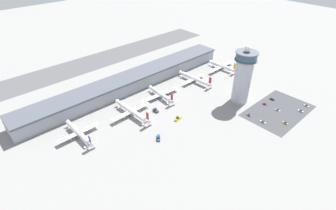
# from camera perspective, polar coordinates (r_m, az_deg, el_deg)

# --- Properties ---
(ground_plane) EXTENTS (1000.00, 1000.00, 0.00)m
(ground_plane) POSITION_cam_1_polar(r_m,az_deg,el_deg) (222.07, 2.73, -2.79)
(ground_plane) COLOR gray
(terminal_building) EXTENTS (228.52, 25.00, 13.73)m
(terminal_building) POSITION_cam_1_polar(r_m,az_deg,el_deg) (264.39, -8.00, 5.12)
(terminal_building) COLOR #9399A3
(terminal_building) RESTS_ON ground
(runway_strip) EXTENTS (342.78, 44.00, 0.01)m
(runway_strip) POSITION_cam_1_polar(r_m,az_deg,el_deg) (332.24, -16.27, 8.88)
(runway_strip) COLOR #515154
(runway_strip) RESTS_ON ground
(control_tower) EXTENTS (19.23, 19.23, 54.07)m
(control_tower) POSITION_cam_1_polar(r_m,az_deg,el_deg) (240.20, 16.03, 6.11)
(control_tower) COLOR #ADB2BC
(control_tower) RESTS_ON ground
(parking_lot_surface) EXTENTS (64.00, 40.00, 0.01)m
(parking_lot_surface) POSITION_cam_1_polar(r_m,az_deg,el_deg) (249.85, 22.85, -1.16)
(parking_lot_surface) COLOR #424247
(parking_lot_surface) RESTS_ON ground
(airplane_gate_alpha) EXTENTS (33.38, 38.26, 11.90)m
(airplane_gate_alpha) POSITION_cam_1_polar(r_m,az_deg,el_deg) (210.78, -18.86, -5.74)
(airplane_gate_alpha) COLOR silver
(airplane_gate_alpha) RESTS_ON ground
(airplane_gate_bravo) EXTENTS (38.44, 43.63, 13.41)m
(airplane_gate_bravo) POSITION_cam_1_polar(r_m,az_deg,el_deg) (224.01, -7.87, -1.33)
(airplane_gate_bravo) COLOR white
(airplane_gate_bravo) RESTS_ON ground
(airplane_gate_charlie) EXTENTS (41.61, 35.58, 12.10)m
(airplane_gate_charlie) POSITION_cam_1_polar(r_m,az_deg,el_deg) (246.25, -1.60, 2.33)
(airplane_gate_charlie) COLOR silver
(airplane_gate_charlie) RESTS_ON ground
(airplane_gate_delta) EXTENTS (30.68, 42.07, 12.49)m
(airplane_gate_delta) POSITION_cam_1_polar(r_m,az_deg,el_deg) (275.01, 5.79, 5.75)
(airplane_gate_delta) COLOR white
(airplane_gate_delta) RESTS_ON ground
(airplane_gate_echo) EXTENTS (40.94, 35.14, 12.68)m
(airplane_gate_echo) POSITION_cam_1_polar(r_m,az_deg,el_deg) (306.63, 11.67, 8.26)
(airplane_gate_echo) COLOR white
(airplane_gate_echo) RESTS_ON ground
(service_truck_catering) EXTENTS (6.34, 7.06, 2.63)m
(service_truck_catering) POSITION_cam_1_polar(r_m,az_deg,el_deg) (200.25, -2.08, -7.17)
(service_truck_catering) COLOR black
(service_truck_catering) RESTS_ON ground
(service_truck_fuel) EXTENTS (2.79, 6.03, 2.97)m
(service_truck_fuel) POSITION_cam_1_polar(r_m,az_deg,el_deg) (228.98, -2.72, -1.21)
(service_truck_fuel) COLOR black
(service_truck_fuel) RESTS_ON ground
(service_truck_baggage) EXTENTS (7.54, 3.44, 2.99)m
(service_truck_baggage) POSITION_cam_1_polar(r_m,az_deg,el_deg) (219.50, 2.23, -2.93)
(service_truck_baggage) COLOR black
(service_truck_baggage) RESTS_ON ground
(car_black_suv) EXTENTS (2.04, 4.37, 1.44)m
(car_black_suv) POSITION_cam_1_polar(r_m,az_deg,el_deg) (249.70, 22.78, -1.01)
(car_black_suv) COLOR black
(car_black_suv) RESTS_ON ground
(car_yellow_taxi) EXTENTS (1.80, 4.19, 1.57)m
(car_yellow_taxi) POSITION_cam_1_polar(r_m,az_deg,el_deg) (235.73, 24.19, -3.57)
(car_yellow_taxi) COLOR black
(car_yellow_taxi) RESTS_ON ground
(car_red_hatchback) EXTENTS (1.95, 4.39, 1.55)m
(car_red_hatchback) POSITION_cam_1_polar(r_m,az_deg,el_deg) (263.77, 21.71, 1.19)
(car_red_hatchback) COLOR black
(car_red_hatchback) RESTS_ON ground
(car_blue_compact) EXTENTS (1.94, 4.37, 1.59)m
(car_blue_compact) POSITION_cam_1_polar(r_m,az_deg,el_deg) (256.66, 26.91, -1.17)
(car_blue_compact) COLOR black
(car_blue_compact) RESTS_ON ground
(car_white_wagon) EXTENTS (1.79, 4.04, 1.44)m
(car_white_wagon) POSITION_cam_1_polar(r_m,az_deg,el_deg) (254.14, 20.30, 0.23)
(car_white_wagon) COLOR black
(car_white_wagon) RESTS_ON ground
(car_maroon_suv) EXTENTS (1.81, 4.13, 1.52)m
(car_maroon_suv) POSITION_cam_1_polar(r_m,az_deg,el_deg) (266.75, 27.92, -0.15)
(car_maroon_suv) COLOR black
(car_maroon_suv) RESTS_ON ground
(car_navy_sedan) EXTENTS (1.71, 4.70, 1.40)m
(car_navy_sedan) POSITION_cam_1_polar(r_m,az_deg,el_deg) (230.13, 19.96, -3.46)
(car_navy_sedan) COLOR black
(car_navy_sedan) RESTS_ON ground
(car_silver_sedan) EXTENTS (1.92, 4.30, 1.53)m
(car_silver_sedan) POSITION_cam_1_polar(r_m,az_deg,el_deg) (234.51, 17.21, -2.09)
(car_silver_sedan) COLOR black
(car_silver_sedan) RESTS_ON ground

